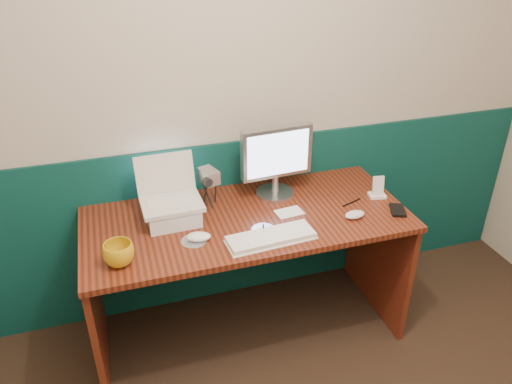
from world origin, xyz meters
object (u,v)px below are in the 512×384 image
object	(u,v)px
desk	(248,277)
laptop	(170,184)
keyboard	(271,238)
camcorder	(209,187)
monitor	(276,162)
mug	(119,254)

from	to	relation	value
desk	laptop	world-z (taller)	laptop
keyboard	camcorder	bearing A→B (deg)	112.24
monitor	camcorder	size ratio (longest dim) A/B	1.78
laptop	monitor	bearing A→B (deg)	8.72
desk	laptop	size ratio (longest dim) A/B	5.59
desk	camcorder	xyz separation A→B (m)	(-0.15, 0.17, 0.48)
laptop	mug	bearing A→B (deg)	-136.50
laptop	keyboard	distance (m)	0.54
keyboard	mug	size ratio (longest dim) A/B	3.06
keyboard	mug	world-z (taller)	mug
laptop	mug	size ratio (longest dim) A/B	2.17
mug	desk	bearing A→B (deg)	18.05
camcorder	desk	bearing A→B (deg)	-66.45
desk	keyboard	distance (m)	0.45
desk	laptop	xyz separation A→B (m)	(-0.35, 0.07, 0.58)
keyboard	mug	bearing A→B (deg)	173.96
desk	monitor	distance (m)	0.62
laptop	keyboard	size ratio (longest dim) A/B	0.71
laptop	monitor	world-z (taller)	monitor
monitor	mug	xyz separation A→B (m)	(-0.83, -0.38, -0.14)
monitor	mug	world-z (taller)	monitor
monitor	camcorder	xyz separation A→B (m)	(-0.36, -0.01, -0.08)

